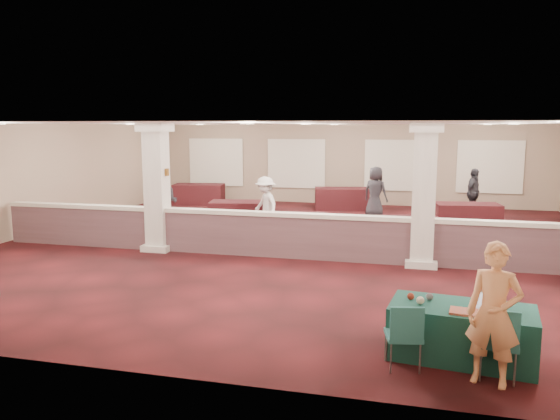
% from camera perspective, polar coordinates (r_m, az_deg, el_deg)
% --- Properties ---
extents(ground, '(16.00, 16.00, 0.00)m').
position_cam_1_polar(ground, '(14.59, 2.61, -3.65)').
color(ground, '#401013').
rests_on(ground, ground).
extents(wall_back, '(16.00, 0.04, 3.20)m').
position_cam_1_polar(wall_back, '(22.20, 6.79, 4.76)').
color(wall_back, gray).
rests_on(wall_back, ground).
extents(wall_front, '(16.00, 0.04, 3.20)m').
position_cam_1_polar(wall_front, '(6.78, -11.02, -4.54)').
color(wall_front, gray).
rests_on(wall_front, ground).
extents(wall_left, '(0.04, 16.00, 3.20)m').
position_cam_1_polar(wall_left, '(17.74, -23.61, 3.07)').
color(wall_left, gray).
rests_on(wall_left, ground).
extents(ceiling, '(16.00, 16.00, 0.02)m').
position_cam_1_polar(ceiling, '(14.25, 2.70, 9.02)').
color(ceiling, white).
rests_on(ceiling, wall_back).
extents(partition_wall, '(15.60, 0.28, 1.10)m').
position_cam_1_polar(partition_wall, '(13.04, 1.30, -2.60)').
color(partition_wall, '#53383D').
rests_on(partition_wall, ground).
extents(column_left, '(0.72, 0.72, 3.20)m').
position_cam_1_polar(column_left, '(14.06, -12.74, 2.43)').
color(column_left, white).
rests_on(column_left, ground).
extents(column_right, '(0.72, 0.72, 3.20)m').
position_cam_1_polar(column_right, '(12.56, 14.79, 1.61)').
color(column_right, white).
rests_on(column_right, ground).
extents(sconce_left, '(0.12, 0.12, 0.18)m').
position_cam_1_polar(sconce_left, '(14.16, -13.80, 3.91)').
color(sconce_left, brown).
rests_on(sconce_left, column_left).
extents(sconce_right, '(0.12, 0.12, 0.18)m').
position_cam_1_polar(sconce_right, '(13.90, -11.76, 3.90)').
color(sconce_right, brown).
rests_on(sconce_right, column_left).
extents(near_table, '(2.00, 1.18, 0.73)m').
position_cam_1_polar(near_table, '(7.99, 18.40, -12.04)').
color(near_table, '#0E332E').
rests_on(near_table, ground).
extents(conf_chair_main, '(0.54, 0.54, 0.95)m').
position_cam_1_polar(conf_chair_main, '(7.42, 21.93, -12.24)').
color(conf_chair_main, '#20585E').
rests_on(conf_chair_main, ground).
extents(conf_chair_side, '(0.53, 0.53, 0.89)m').
position_cam_1_polar(conf_chair_side, '(7.36, 12.91, -12.26)').
color(conf_chair_side, '#20585E').
rests_on(conf_chair_side, ground).
extents(woman, '(0.73, 0.59, 1.78)m').
position_cam_1_polar(woman, '(7.20, 21.45, -10.11)').
color(woman, '#FFAA6E').
rests_on(woman, ground).
extents(far_table_front_left, '(2.09, 1.31, 0.79)m').
position_cam_1_polar(far_table_front_left, '(17.24, -4.07, -0.40)').
color(far_table_front_left, black).
rests_on(far_table_front_left, ground).
extents(far_table_front_center, '(2.06, 1.37, 0.77)m').
position_cam_1_polar(far_table_front_center, '(14.90, 1.34, -1.88)').
color(far_table_front_center, black).
rests_on(far_table_front_center, ground).
extents(far_table_front_right, '(2.18, 1.64, 0.80)m').
position_cam_1_polar(far_table_front_right, '(14.53, 12.57, -2.31)').
color(far_table_front_right, black).
rests_on(far_table_front_right, ground).
extents(far_table_back_left, '(2.12, 1.30, 0.81)m').
position_cam_1_polar(far_table_back_left, '(22.35, -8.48, 1.66)').
color(far_table_back_left, black).
rests_on(far_table_back_left, ground).
extents(far_table_back_center, '(2.16, 1.39, 0.81)m').
position_cam_1_polar(far_table_back_center, '(20.83, 6.45, 1.19)').
color(far_table_back_center, black).
rests_on(far_table_back_center, ground).
extents(far_table_back_right, '(2.04, 1.23, 0.78)m').
position_cam_1_polar(far_table_back_right, '(17.77, 18.97, -0.60)').
color(far_table_back_right, black).
rests_on(far_table_back_right, ground).
extents(attendee_a, '(0.89, 0.52, 1.81)m').
position_cam_1_polar(attendee_a, '(16.44, -12.05, 0.78)').
color(attendee_a, black).
rests_on(attendee_a, ground).
extents(attendee_b, '(1.10, 1.10, 1.67)m').
position_cam_1_polar(attendee_b, '(16.08, -1.54, 0.54)').
color(attendee_b, white).
rests_on(attendee_b, ground).
extents(attendee_c, '(0.86, 1.11, 1.72)m').
position_cam_1_polar(attendee_c, '(19.66, 19.55, 1.62)').
color(attendee_c, black).
rests_on(attendee_c, ground).
extents(attendee_d, '(0.98, 0.78, 1.76)m').
position_cam_1_polar(attendee_d, '(19.06, 9.94, 1.85)').
color(attendee_d, black).
rests_on(attendee_d, ground).
extents(laptop_base, '(0.35, 0.27, 0.02)m').
position_cam_1_polar(laptop_base, '(7.82, 20.73, -9.74)').
color(laptop_base, '#BCBDC1').
rests_on(laptop_base, near_table).
extents(laptop_screen, '(0.33, 0.05, 0.22)m').
position_cam_1_polar(laptop_screen, '(7.89, 20.79, -8.67)').
color(laptop_screen, '#BCBDC1').
rests_on(laptop_screen, near_table).
extents(screen_glow, '(0.30, 0.04, 0.19)m').
position_cam_1_polar(screen_glow, '(7.89, 20.79, -8.78)').
color(screen_glow, silver).
rests_on(screen_glow, near_table).
extents(knitting, '(0.43, 0.35, 0.03)m').
position_cam_1_polar(knitting, '(7.63, 18.82, -10.05)').
color(knitting, '#D24721').
rests_on(knitting, near_table).
extents(yarn_cream, '(0.11, 0.11, 0.11)m').
position_cam_1_polar(yarn_cream, '(7.80, 14.45, -9.13)').
color(yarn_cream, beige).
rests_on(yarn_cream, near_table).
extents(yarn_red, '(0.10, 0.10, 0.10)m').
position_cam_1_polar(yarn_red, '(7.96, 13.50, -8.76)').
color(yarn_red, maroon).
rests_on(yarn_red, near_table).
extents(yarn_grey, '(0.10, 0.10, 0.10)m').
position_cam_1_polar(yarn_grey, '(8.00, 15.36, -8.73)').
color(yarn_grey, '#4D4E53').
rests_on(yarn_grey, near_table).
extents(scissors, '(0.12, 0.04, 0.01)m').
position_cam_1_polar(scissors, '(7.61, 23.37, -10.43)').
color(scissors, '#AD1223').
rests_on(scissors, near_table).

